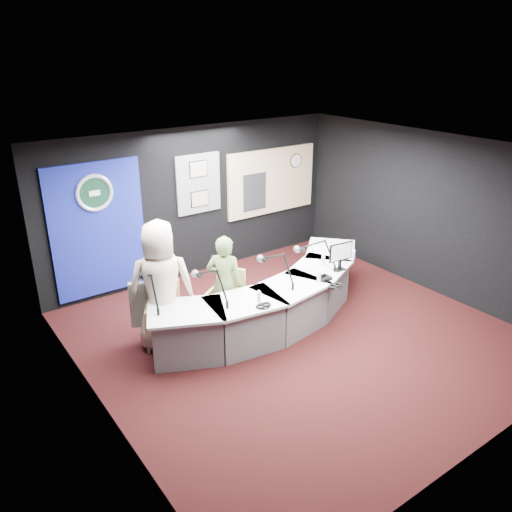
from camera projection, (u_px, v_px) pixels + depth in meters
ground at (297, 335)px, 7.86m from camera, size 6.00×6.00×0.00m
ceiling at (303, 153)px, 6.79m from camera, size 6.00×6.00×0.02m
wall_back at (196, 202)px, 9.58m from camera, size 6.00×0.02×2.80m
wall_front at (496, 343)px, 5.08m from camera, size 6.00×0.02×2.80m
wall_left at (94, 310)px, 5.71m from camera, size 0.02×6.00×2.80m
wall_right at (432, 213)px, 8.94m from camera, size 0.02×6.00×2.80m
broadcast_desk at (273, 301)px, 8.11m from camera, size 4.50×1.90×0.75m
backdrop_panel at (98, 230)px, 8.59m from camera, size 1.60×0.05×2.30m
agency_seal at (94, 193)px, 8.31m from camera, size 0.63×0.07×0.63m
seal_center at (94, 193)px, 8.32m from camera, size 0.48×0.01×0.48m
pinboard at (198, 184)px, 9.45m from camera, size 0.90×0.04×1.10m
framed_photo_upper at (199, 169)px, 9.32m from camera, size 0.34×0.02×0.27m
framed_photo_lower at (200, 199)px, 9.53m from camera, size 0.34×0.02×0.27m
booth_window_frame at (272, 181)px, 10.44m from camera, size 2.12×0.06×1.32m
booth_glow at (272, 181)px, 10.43m from camera, size 2.00×0.02×1.20m
equipment_rack at (255, 192)px, 10.23m from camera, size 0.55×0.02×0.75m
wall_clock at (296, 161)px, 10.61m from camera, size 0.28×0.01×0.28m
armchair_left at (164, 319)px, 7.47m from camera, size 0.65×0.65×0.85m
armchair_right at (225, 298)px, 7.85m from camera, size 0.83×0.83×1.07m
draped_jacket at (147, 304)px, 7.48m from camera, size 0.48×0.33×0.70m
person_man at (161, 286)px, 7.27m from camera, size 1.11×0.96×1.93m
person_woman at (225, 284)px, 7.76m from camera, size 0.65×0.67×1.55m
computer_monitor at (340, 252)px, 8.18m from camera, size 0.39×0.07×0.27m
desk_phone at (325, 278)px, 7.95m from camera, size 0.19×0.16×0.05m
headphones_near at (336, 286)px, 7.72m from camera, size 0.23×0.23×0.04m
headphones_far at (263, 306)px, 7.14m from camera, size 0.21×0.21×0.04m
paper_stack at (179, 307)px, 7.14m from camera, size 0.25×0.32×0.00m
notepad at (254, 305)px, 7.19m from camera, size 0.29×0.36×0.00m
boom_mic_a at (149, 286)px, 7.06m from camera, size 0.19×0.74×0.60m
boom_mic_b at (211, 282)px, 7.17m from camera, size 0.27×0.72×0.60m
boom_mic_c at (276, 266)px, 7.70m from camera, size 0.29×0.72×0.60m
boom_mic_d at (316, 253)px, 8.18m from camera, size 0.55×0.57×0.60m
water_bottles at (308, 272)px, 8.01m from camera, size 2.29×0.53×0.18m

